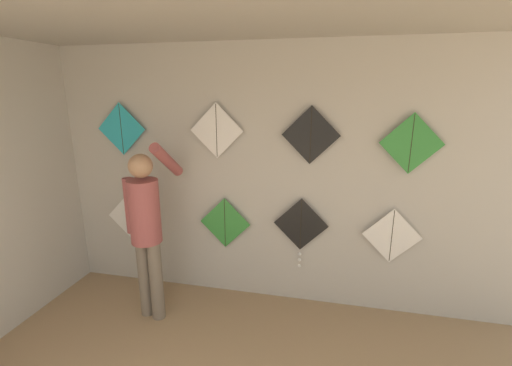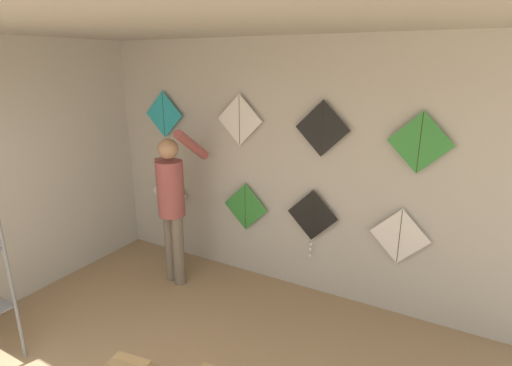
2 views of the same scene
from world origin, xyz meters
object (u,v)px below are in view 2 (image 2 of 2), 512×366
Objects in this scene: kite_3 at (400,236)px; kite_7 at (420,143)px; kite_2 at (312,218)px; shopkeeper at (172,199)px; kite_6 at (322,129)px; kite_0 at (169,193)px; kite_4 at (164,115)px; kite_5 at (239,120)px; kite_1 at (245,207)px.

kite_3 is 1.00× the size of kite_7.
kite_2 is at bearing -179.95° from kite_7.
shopkeeper is 1.85m from kite_6.
kite_6 is at bearing 32.31° from shopkeeper.
kite_0 is at bearing 180.00° from kite_6.
kite_4 is 1.00× the size of kite_7.
kite_0 is (-0.54, 0.56, -0.19)m from shopkeeper.
kite_5 is 1.92m from kite_7.
kite_7 is (1.92, 0.00, -0.08)m from kite_5.
kite_2 is at bearing -0.03° from kite_0.
shopkeeper is 3.19× the size of kite_4.
kite_5 reaches higher than kite_7.
kite_2 is (2.03, -0.00, 0.04)m from kite_0.
kite_0 is at bearing 180.00° from kite_3.
kite_7 is (3.03, 0.00, 0.98)m from kite_0.
kite_2 is at bearing -0.06° from kite_1.
kite_6 reaches higher than kite_0.
kite_4 reaches higher than kite_3.
kite_4 is (-0.55, 0.56, 0.86)m from shopkeeper.
shopkeeper is 3.19× the size of kite_6.
kite_3 is at bearing 0.00° from kite_5.
kite_7 reaches higher than shopkeeper.
kite_7 is at bearing 0.00° from kite_4.
kite_1 is 1.77m from kite_3.
kite_5 is 1.00× the size of kite_7.
kite_4 is (-0.00, 0.00, 1.04)m from kite_0.
kite_0 is 1.00× the size of kite_3.
kite_0 is at bearing 180.00° from kite_1.
kite_1 is 1.00× the size of kite_4.
kite_5 reaches higher than kite_2.
kite_7 is (0.94, 0.00, -0.05)m from kite_6.
kite_6 is (2.10, 0.00, 1.03)m from kite_0.
shopkeeper is 1.16m from kite_4.
kite_1 is at bearing 180.00° from kite_7.
shopkeeper reaches higher than kite_3.
kite_7 is at bearing 0.00° from kite_0.
kite_3 reaches higher than kite_1.
kite_5 is at bearing 180.00° from kite_1.
kite_7 is at bearing 25.14° from shopkeeper.
kite_4 is at bearing 180.00° from kite_5.
kite_2 is 1.37m from kite_7.
kite_3 is at bearing 0.00° from kite_4.
shopkeeper is at bearing -166.89° from kite_3.
kite_1 is 2.08m from kite_7.
kite_1 is 1.00× the size of kite_7.
shopkeeper is at bearing -135.50° from kite_5.
kite_3 is 1.00× the size of kite_6.
shopkeeper is at bearing -45.60° from kite_4.
kite_0 is 2.34m from kite_6.
kite_0 is at bearing 179.97° from kite_2.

